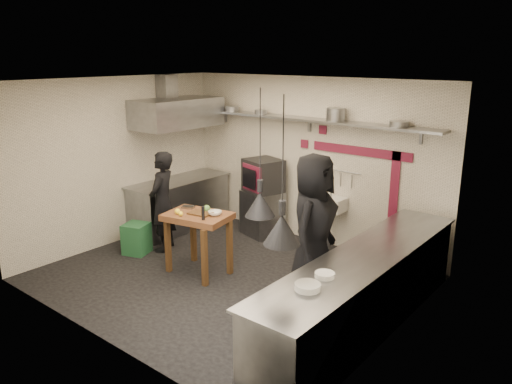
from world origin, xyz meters
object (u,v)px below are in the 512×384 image
Objects in this scene: combi_oven at (263,176)px; prep_table at (199,243)px; chef_left at (163,202)px; chef_right at (313,227)px; oven_stand at (262,213)px; green_bin at (137,239)px.

combi_oven is 2.01m from prep_table.
chef_left is 2.81m from chef_right.
oven_stand is 0.41× the size of chef_right.
prep_table is 1.20m from chef_left.
chef_left reaches higher than oven_stand.
combi_oven is at bearing 129.17° from chef_left.
chef_right is (1.70, 0.43, 0.52)m from prep_table.
green_bin is at bearing 87.75° from chef_right.
chef_left is at bearing -100.59° from combi_oven.
combi_oven is 0.30× the size of chef_right.
combi_oven is at bearing 41.22° from chef_right.
combi_oven is 0.64× the size of prep_table.
prep_table reaches higher than green_bin.
chef_left is at bearing 153.98° from prep_table.
chef_right is (3.03, 0.54, 0.73)m from green_bin.
chef_left is (-0.83, -1.60, -0.26)m from combi_oven.
combi_oven is 1.82m from chef_left.
green_bin is 3.16m from chef_right.
chef_right is at bearing 69.56° from chef_left.
chef_right is (1.97, -1.46, -0.11)m from combi_oven.
chef_left is (-1.11, 0.29, 0.37)m from prep_table.
prep_table is at bearing 91.85° from chef_right.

